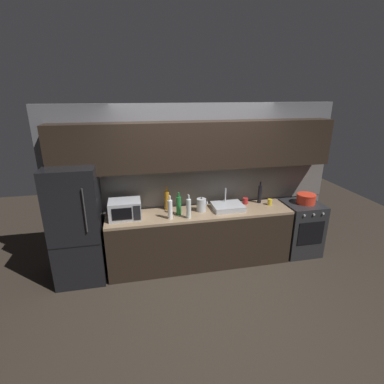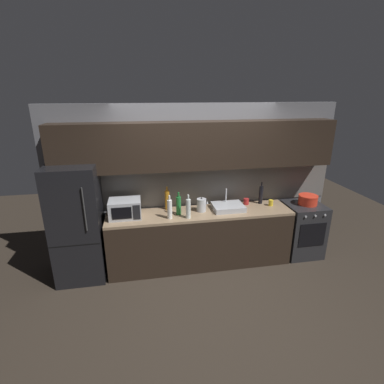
{
  "view_description": "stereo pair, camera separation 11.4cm",
  "coord_description": "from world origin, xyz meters",
  "px_view_note": "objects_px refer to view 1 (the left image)",
  "views": [
    {
      "loc": [
        -0.98,
        -3.1,
        2.66
      ],
      "look_at": [
        -0.13,
        0.9,
        1.24
      ],
      "focal_mm": 27.07,
      "sensor_mm": 36.0,
      "label": 1
    },
    {
      "loc": [
        -0.87,
        -3.12,
        2.66
      ],
      "look_at": [
        -0.13,
        0.9,
        1.24
      ],
      "focal_mm": 27.07,
      "sensor_mm": 36.0,
      "label": 2
    }
  ],
  "objects_px": {
    "wine_bottle_green": "(179,205)",
    "wine_bottle_amber": "(167,200)",
    "refrigerator": "(77,225)",
    "kettle": "(201,205)",
    "mug_yellow": "(270,202)",
    "oven_range": "(300,228)",
    "wine_bottle_white": "(170,209)",
    "cooking_pot": "(306,199)",
    "wine_bottle_clear": "(189,208)",
    "microwave": "(125,209)",
    "mug_red": "(245,201)",
    "wine_bottle_dark": "(260,194)"
  },
  "relations": [
    {
      "from": "mug_yellow",
      "to": "microwave",
      "type": "bearing_deg",
      "value": -179.11
    },
    {
      "from": "microwave",
      "to": "wine_bottle_clear",
      "type": "xyz_separation_m",
      "value": [
        0.91,
        -0.2,
        0.02
      ]
    },
    {
      "from": "refrigerator",
      "to": "wine_bottle_amber",
      "type": "height_order",
      "value": "refrigerator"
    },
    {
      "from": "wine_bottle_clear",
      "to": "wine_bottle_white",
      "type": "xyz_separation_m",
      "value": [
        -0.27,
        0.03,
        -0.0
      ]
    },
    {
      "from": "wine_bottle_clear",
      "to": "mug_yellow",
      "type": "height_order",
      "value": "wine_bottle_clear"
    },
    {
      "from": "wine_bottle_clear",
      "to": "mug_yellow",
      "type": "relative_size",
      "value": 3.64
    },
    {
      "from": "refrigerator",
      "to": "microwave",
      "type": "xyz_separation_m",
      "value": [
        0.68,
        0.02,
        0.17
      ]
    },
    {
      "from": "refrigerator",
      "to": "wine_bottle_clear",
      "type": "bearing_deg",
      "value": -6.5
    },
    {
      "from": "wine_bottle_dark",
      "to": "wine_bottle_clear",
      "type": "bearing_deg",
      "value": -164.04
    },
    {
      "from": "wine_bottle_green",
      "to": "wine_bottle_amber",
      "type": "bearing_deg",
      "value": 122.58
    },
    {
      "from": "wine_bottle_green",
      "to": "mug_red",
      "type": "bearing_deg",
      "value": 10.14
    },
    {
      "from": "oven_range",
      "to": "cooking_pot",
      "type": "bearing_deg",
      "value": 2.14
    },
    {
      "from": "refrigerator",
      "to": "wine_bottle_dark",
      "type": "bearing_deg",
      "value": 3.67
    },
    {
      "from": "kettle",
      "to": "mug_yellow",
      "type": "bearing_deg",
      "value": 0.73
    },
    {
      "from": "kettle",
      "to": "wine_bottle_clear",
      "type": "distance_m",
      "value": 0.33
    },
    {
      "from": "wine_bottle_dark",
      "to": "wine_bottle_amber",
      "type": "xyz_separation_m",
      "value": [
        -1.54,
        0.03,
        0.0
      ]
    },
    {
      "from": "refrigerator",
      "to": "mug_red",
      "type": "xyz_separation_m",
      "value": [
        2.61,
        0.18,
        0.09
      ]
    },
    {
      "from": "mug_yellow",
      "to": "cooking_pot",
      "type": "xyz_separation_m",
      "value": [
        0.62,
        -0.05,
        0.03
      ]
    },
    {
      "from": "microwave",
      "to": "wine_bottle_dark",
      "type": "distance_m",
      "value": 2.19
    },
    {
      "from": "wine_bottle_green",
      "to": "wine_bottle_white",
      "type": "bearing_deg",
      "value": -139.59
    },
    {
      "from": "refrigerator",
      "to": "wine_bottle_amber",
      "type": "xyz_separation_m",
      "value": [
        1.32,
        0.21,
        0.19
      ]
    },
    {
      "from": "wine_bottle_green",
      "to": "mug_yellow",
      "type": "height_order",
      "value": "wine_bottle_green"
    },
    {
      "from": "mug_yellow",
      "to": "mug_red",
      "type": "xyz_separation_m",
      "value": [
        -0.37,
        0.13,
        0.0
      ]
    },
    {
      "from": "refrigerator",
      "to": "microwave",
      "type": "bearing_deg",
      "value": 1.55
    },
    {
      "from": "oven_range",
      "to": "wine_bottle_dark",
      "type": "relative_size",
      "value": 2.47
    },
    {
      "from": "oven_range",
      "to": "wine_bottle_white",
      "type": "relative_size",
      "value": 2.53
    },
    {
      "from": "mug_red",
      "to": "microwave",
      "type": "bearing_deg",
      "value": -175.1
    },
    {
      "from": "wine_bottle_dark",
      "to": "wine_bottle_amber",
      "type": "height_order",
      "value": "wine_bottle_amber"
    },
    {
      "from": "cooking_pot",
      "to": "mug_red",
      "type": "bearing_deg",
      "value": 169.51
    },
    {
      "from": "wine_bottle_white",
      "to": "wine_bottle_amber",
      "type": "relative_size",
      "value": 0.96
    },
    {
      "from": "refrigerator",
      "to": "cooking_pot",
      "type": "relative_size",
      "value": 5.64
    },
    {
      "from": "oven_range",
      "to": "wine_bottle_green",
      "type": "xyz_separation_m",
      "value": [
        -2.1,
        -0.02,
        0.6
      ]
    },
    {
      "from": "refrigerator",
      "to": "mug_red",
      "type": "bearing_deg",
      "value": 4.03
    },
    {
      "from": "refrigerator",
      "to": "kettle",
      "type": "height_order",
      "value": "refrigerator"
    },
    {
      "from": "oven_range",
      "to": "wine_bottle_green",
      "type": "distance_m",
      "value": 2.19
    },
    {
      "from": "wine_bottle_amber",
      "to": "mug_red",
      "type": "height_order",
      "value": "wine_bottle_amber"
    },
    {
      "from": "oven_range",
      "to": "mug_red",
      "type": "bearing_deg",
      "value": 169.03
    },
    {
      "from": "refrigerator",
      "to": "wine_bottle_green",
      "type": "xyz_separation_m",
      "value": [
        1.47,
        -0.02,
        0.18
      ]
    },
    {
      "from": "oven_range",
      "to": "wine_bottle_white",
      "type": "bearing_deg",
      "value": -176.31
    },
    {
      "from": "wine_bottle_white",
      "to": "mug_red",
      "type": "bearing_deg",
      "value": 14.32
    },
    {
      "from": "wine_bottle_white",
      "to": "kettle",
      "type": "bearing_deg",
      "value": 19.98
    },
    {
      "from": "mug_red",
      "to": "wine_bottle_green",
      "type": "bearing_deg",
      "value": -169.86
    },
    {
      "from": "wine_bottle_white",
      "to": "wine_bottle_amber",
      "type": "xyz_separation_m",
      "value": [
        0.0,
        0.36,
        0.01
      ]
    },
    {
      "from": "wine_bottle_amber",
      "to": "mug_yellow",
      "type": "height_order",
      "value": "wine_bottle_amber"
    },
    {
      "from": "wine_bottle_green",
      "to": "microwave",
      "type": "bearing_deg",
      "value": 177.13
    },
    {
      "from": "microwave",
      "to": "mug_red",
      "type": "height_order",
      "value": "microwave"
    },
    {
      "from": "wine_bottle_white",
      "to": "mug_red",
      "type": "xyz_separation_m",
      "value": [
        1.3,
        0.33,
        -0.1
      ]
    },
    {
      "from": "kettle",
      "to": "cooking_pot",
      "type": "height_order",
      "value": "kettle"
    },
    {
      "from": "wine_bottle_green",
      "to": "wine_bottle_amber",
      "type": "distance_m",
      "value": 0.27
    },
    {
      "from": "refrigerator",
      "to": "microwave",
      "type": "relative_size",
      "value": 3.75
    }
  ]
}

